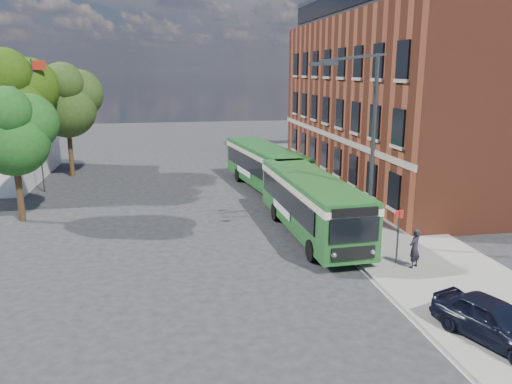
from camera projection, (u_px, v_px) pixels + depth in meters
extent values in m
plane|color=#242427|center=(252.00, 242.00, 24.68)|extent=(120.00, 120.00, 0.00)
cube|color=gray|center=(334.00, 196.00, 33.53)|extent=(6.00, 48.00, 0.15)
cube|color=beige|center=(290.00, 199.00, 33.01)|extent=(0.12, 48.00, 0.01)
cube|color=brown|center=(409.00, 102.00, 37.16)|extent=(12.00, 26.00, 12.00)
cube|color=#B4AA98|center=(330.00, 136.00, 36.68)|extent=(0.12, 26.00, 0.35)
cube|color=black|center=(416.00, 1.00, 35.48)|extent=(10.80, 24.80, 2.20)
cylinder|color=#393B3E|center=(38.00, 127.00, 33.85)|extent=(0.10, 0.10, 9.00)
cube|color=#B42314|center=(39.00, 65.00, 32.95)|extent=(0.90, 0.02, 0.60)
cylinder|color=#393B3E|center=(367.00, 246.00, 23.64)|extent=(0.44, 0.44, 0.30)
cylinder|color=#393B3E|center=(372.00, 156.00, 22.61)|extent=(0.18, 0.18, 9.00)
cube|color=#393B3E|center=(356.00, 57.00, 20.80)|extent=(2.58, 0.46, 0.37)
cube|color=#393B3E|center=(346.00, 58.00, 21.94)|extent=(2.58, 0.46, 0.37)
cube|color=#393B3E|center=(331.00, 63.00, 20.18)|extent=(0.55, 0.22, 0.16)
cube|color=#393B3E|center=(316.00, 64.00, 22.24)|extent=(0.55, 0.22, 0.16)
cylinder|color=#393B3E|center=(398.00, 239.00, 21.35)|extent=(0.08, 0.08, 2.50)
cube|color=red|center=(399.00, 214.00, 21.08)|extent=(0.35, 0.04, 0.35)
cube|color=#216024|center=(311.00, 201.00, 25.54)|extent=(2.90, 11.05, 2.45)
cube|color=#216024|center=(310.00, 224.00, 25.85)|extent=(2.94, 11.09, 0.14)
cube|color=black|center=(285.00, 198.00, 25.53)|extent=(0.41, 9.16, 1.10)
cube|color=black|center=(332.00, 196.00, 26.07)|extent=(0.41, 9.16, 1.10)
cube|color=beige|center=(311.00, 185.00, 25.35)|extent=(2.96, 11.11, 0.32)
cube|color=#216024|center=(312.00, 178.00, 25.26)|extent=(2.79, 10.94, 0.12)
cube|color=black|center=(354.00, 230.00, 20.27)|extent=(2.15, 0.16, 1.05)
cube|color=black|center=(355.00, 213.00, 20.09)|extent=(2.00, 0.15, 0.38)
cube|color=black|center=(353.00, 253.00, 20.50)|extent=(1.90, 0.15, 0.55)
sphere|color=silver|center=(334.00, 255.00, 20.34)|extent=(0.26, 0.26, 0.26)
sphere|color=silver|center=(372.00, 252.00, 20.70)|extent=(0.26, 0.26, 0.26)
cube|color=black|center=(282.00, 175.00, 30.72)|extent=(2.00, 0.15, 0.90)
cube|color=white|center=(281.00, 209.00, 26.37)|extent=(0.16, 3.20, 0.45)
cylinder|color=black|center=(312.00, 250.00, 22.11)|extent=(0.32, 1.01, 1.00)
cylinder|color=black|center=(361.00, 247.00, 22.60)|extent=(0.32, 1.01, 1.00)
cylinder|color=black|center=(275.00, 212.00, 28.15)|extent=(0.32, 1.01, 1.00)
cylinder|color=black|center=(315.00, 209.00, 28.63)|extent=(0.32, 1.01, 1.00)
cube|color=#1A5D1E|center=(265.00, 164.00, 35.47)|extent=(4.04, 11.61, 2.45)
cube|color=#1A5D1E|center=(265.00, 182.00, 35.77)|extent=(4.09, 11.65, 0.14)
cube|color=black|center=(247.00, 163.00, 35.32)|extent=(1.40, 9.49, 1.10)
cube|color=black|center=(280.00, 161.00, 36.10)|extent=(1.40, 9.49, 1.10)
cube|color=beige|center=(265.00, 153.00, 35.27)|extent=(4.11, 11.67, 0.32)
cube|color=#1A5D1E|center=(265.00, 148.00, 35.19)|extent=(3.93, 11.49, 0.12)
cube|color=black|center=(296.00, 178.00, 30.15)|extent=(2.14, 0.38, 1.05)
cube|color=black|center=(297.00, 166.00, 29.97)|extent=(1.99, 0.35, 0.38)
cube|color=black|center=(296.00, 194.00, 30.38)|extent=(1.89, 0.34, 0.55)
sphere|color=silver|center=(283.00, 195.00, 30.14)|extent=(0.26, 0.26, 0.26)
sphere|color=silver|center=(309.00, 193.00, 30.66)|extent=(0.26, 0.26, 0.26)
cube|color=black|center=(242.00, 149.00, 40.69)|extent=(1.99, 0.35, 0.90)
cube|color=white|center=(244.00, 171.00, 36.15)|extent=(0.48, 3.18, 0.45)
cylinder|color=black|center=(268.00, 195.00, 31.83)|extent=(0.41, 1.03, 1.00)
cylinder|color=black|center=(302.00, 193.00, 32.54)|extent=(0.41, 1.03, 1.00)
cylinder|color=black|center=(238.00, 175.00, 38.08)|extent=(0.41, 1.03, 1.00)
cylinder|color=black|center=(267.00, 173.00, 38.79)|extent=(0.41, 1.03, 1.00)
imported|color=black|center=(494.00, 321.00, 15.26)|extent=(2.82, 4.24, 1.34)
imported|color=black|center=(415.00, 248.00, 20.95)|extent=(0.75, 0.69, 1.71)
imported|color=black|center=(368.00, 238.00, 22.12)|extent=(1.02, 0.88, 1.79)
cylinder|color=#352313|center=(20.00, 193.00, 27.77)|extent=(0.36, 0.36, 3.21)
sphere|color=#1C4E18|center=(14.00, 141.00, 27.08)|extent=(3.79, 3.79, 3.79)
sphere|color=#1C4E18|center=(29.00, 123.00, 27.54)|extent=(3.21, 3.21, 3.21)
sphere|color=#1C4E18|center=(6.00, 111.00, 25.99)|extent=(2.62, 2.62, 2.62)
cylinder|color=#352313|center=(19.00, 161.00, 34.99)|extent=(0.36, 0.36, 4.16)
sphere|color=#28450C|center=(13.00, 106.00, 34.09)|extent=(4.92, 4.92, 4.92)
sphere|color=#28450C|center=(28.00, 88.00, 34.69)|extent=(4.16, 4.16, 4.16)
sphere|color=#28450C|center=(5.00, 74.00, 32.67)|extent=(3.41, 3.41, 3.41)
cylinder|color=#352313|center=(71.00, 153.00, 39.64)|extent=(0.36, 0.36, 3.81)
sphere|color=#293F16|center=(67.00, 109.00, 38.82)|extent=(4.50, 4.50, 4.50)
sphere|color=#293F16|center=(79.00, 94.00, 39.36)|extent=(3.81, 3.81, 3.81)
sphere|color=#293F16|center=(54.00, 100.00, 37.94)|extent=(3.46, 3.46, 3.46)
sphere|color=#293F16|center=(62.00, 83.00, 37.52)|extent=(3.11, 3.11, 3.11)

